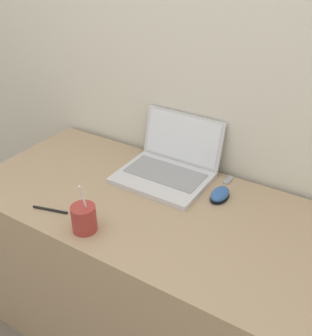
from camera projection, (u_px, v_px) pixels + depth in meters
wall_back at (211, 28)px, 1.37m from camera, size 7.00×0.04×2.50m
desk at (157, 277)px, 1.57m from camera, size 1.41×0.64×0.71m
laptop at (169, 165)px, 1.54m from camera, size 0.34×0.32×0.22m
drink_cup at (84, 218)px, 1.24m from camera, size 0.08×0.08×0.18m
computer_mouse at (220, 194)px, 1.41m from camera, size 0.06×0.10×0.04m
usb_stick at (228, 180)px, 1.52m from camera, size 0.02×0.06×0.01m
pen at (50, 210)px, 1.35m from camera, size 0.13×0.04×0.01m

